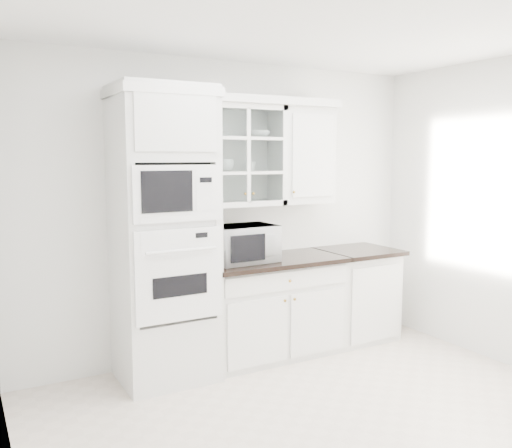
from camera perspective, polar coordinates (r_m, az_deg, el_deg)
ground at (r=3.98m, az=9.23°, el=-20.50°), size 4.00×3.50×0.01m
room_shell at (r=3.87m, az=5.80°, el=6.14°), size 4.00×3.50×2.70m
oven_column at (r=4.46m, az=-9.64°, el=-1.27°), size 0.76×0.68×2.40m
base_cabinet_run at (r=5.07m, az=1.58°, el=-8.67°), size 1.32×0.67×0.92m
extra_base_cabinet at (r=5.63m, az=10.44°, el=-7.18°), size 0.72×0.67×0.92m
upper_cabinet_glass at (r=4.88m, az=-1.73°, el=7.21°), size 0.80×0.33×0.90m
upper_cabinet_solid at (r=5.22m, az=4.91°, el=7.18°), size 0.55×0.33×0.90m
crown_molding at (r=4.83m, az=-2.75°, el=12.96°), size 2.14×0.38×0.07m
countertop_microwave at (r=4.77m, az=-1.42°, el=-2.05°), size 0.58×0.49×0.32m
bowl_a at (r=4.79m, az=-4.08°, el=9.41°), size 0.26×0.26×0.05m
bowl_b at (r=4.96m, az=0.30°, el=9.42°), size 0.25×0.25×0.06m
cup_a at (r=4.80m, az=-3.20°, el=6.18°), size 0.16×0.16×0.11m
cup_b at (r=4.92m, az=-0.59°, el=6.10°), size 0.11×0.11×0.09m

